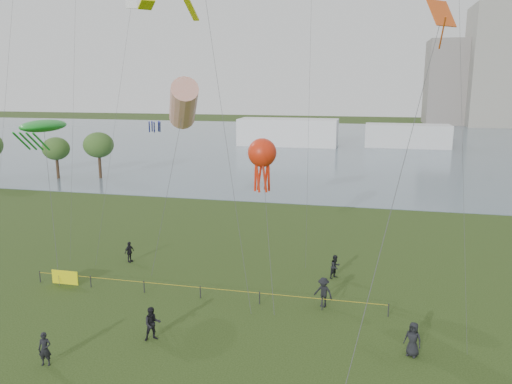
# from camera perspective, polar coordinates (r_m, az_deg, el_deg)

# --- Properties ---
(lake) EXTENTS (400.00, 120.00, 0.08)m
(lake) POSITION_cam_1_polar(r_m,az_deg,el_deg) (117.19, 9.89, 5.40)
(lake) COLOR slate
(lake) RESTS_ON ground_plane
(building_mid) EXTENTS (20.00, 20.00, 38.00)m
(building_mid) POSITION_cam_1_polar(r_m,az_deg,el_deg) (182.72, 26.20, 12.75)
(building_mid) COLOR gray
(building_mid) RESTS_ON ground_plane
(building_low) EXTENTS (16.00, 18.00, 28.00)m
(building_low) POSITION_cam_1_polar(r_m,az_deg,el_deg) (186.04, 21.35, 11.59)
(building_low) COLOR slate
(building_low) RESTS_ON ground_plane
(pavilion_left) EXTENTS (22.00, 8.00, 6.00)m
(pavilion_left) POSITION_cam_1_polar(r_m,az_deg,el_deg) (113.18, 3.68, 6.83)
(pavilion_left) COLOR white
(pavilion_left) RESTS_ON ground_plane
(pavilion_right) EXTENTS (18.00, 7.00, 5.00)m
(pavilion_right) POSITION_cam_1_polar(r_m,az_deg,el_deg) (115.05, 16.89, 6.17)
(pavilion_right) COLOR silver
(pavilion_right) RESTS_ON ground_plane
(trees) EXTENTS (18.66, 10.38, 7.18)m
(trees) POSITION_cam_1_polar(r_m,az_deg,el_deg) (78.44, -23.13, 4.83)
(trees) COLOR #352518
(trees) RESTS_ON ground_plane
(fence) EXTENTS (24.07, 0.07, 1.05)m
(fence) POSITION_cam_1_polar(r_m,az_deg,el_deg) (35.97, -15.77, -9.89)
(fence) COLOR black
(fence) RESTS_ON ground_plane
(spectator_a) EXTENTS (1.17, 1.11, 1.91)m
(spectator_a) POSITION_cam_1_polar(r_m,az_deg,el_deg) (28.88, -11.76, -14.53)
(spectator_a) COLOR black
(spectator_a) RESTS_ON ground_plane
(spectator_b) EXTENTS (1.43, 1.12, 1.94)m
(spectator_b) POSITION_cam_1_polar(r_m,az_deg,el_deg) (32.37, 7.70, -11.28)
(spectator_b) COLOR black
(spectator_b) RESTS_ON ground_plane
(spectator_c) EXTENTS (0.66, 1.04, 1.66)m
(spectator_c) POSITION_cam_1_polar(r_m,az_deg,el_deg) (40.92, -14.27, -6.65)
(spectator_c) COLOR black
(spectator_c) RESTS_ON ground_plane
(spectator_d) EXTENTS (1.07, 0.92, 1.85)m
(spectator_d) POSITION_cam_1_polar(r_m,az_deg,el_deg) (28.09, 17.50, -15.75)
(spectator_d) COLOR black
(spectator_d) RESTS_ON ground_plane
(spectator_f) EXTENTS (0.72, 0.56, 1.75)m
(spectator_f) POSITION_cam_1_polar(r_m,az_deg,el_deg) (28.20, -22.99, -16.19)
(spectator_f) COLOR black
(spectator_f) RESTS_ON ground_plane
(spectator_g) EXTENTS (1.05, 1.07, 1.74)m
(spectator_g) POSITION_cam_1_polar(r_m,az_deg,el_deg) (36.96, 9.05, -8.43)
(spectator_g) COLOR black
(spectator_g) RESTS_ON ground_plane
(kite_windsock) EXTENTS (4.35, 5.77, 14.35)m
(kite_windsock) POSITION_cam_1_polar(r_m,az_deg,el_deg) (37.62, -8.31, 9.91)
(kite_windsock) COLOR #3F3F42
(kite_creature) EXTENTS (4.86, 7.09, 11.16)m
(kite_creature) POSITION_cam_1_polar(r_m,az_deg,el_deg) (41.42, -23.14, 6.93)
(kite_creature) COLOR #3F3F42
(kite_octopus) EXTENTS (3.56, 8.96, 9.94)m
(kite_octopus) POSITION_cam_1_polar(r_m,az_deg,el_deg) (36.78, 0.71, 4.39)
(kite_octopus) COLOR #3F3F42
(kite_delta) EXTENTS (5.28, 15.00, 17.81)m
(kite_delta) POSITION_cam_1_polar(r_m,az_deg,el_deg) (25.96, 19.99, 16.77)
(kite_delta) COLOR #3F3F42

